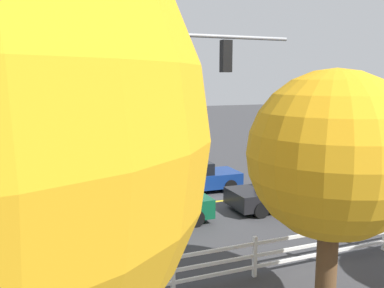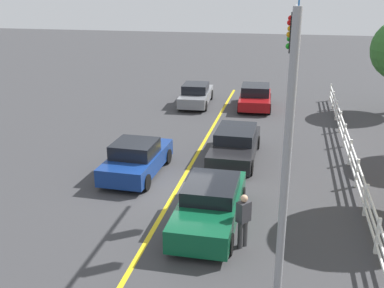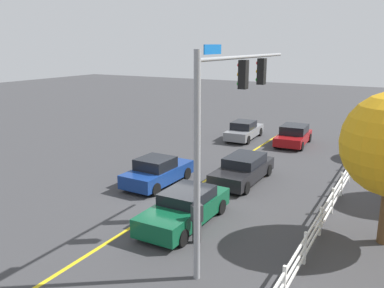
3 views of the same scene
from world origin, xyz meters
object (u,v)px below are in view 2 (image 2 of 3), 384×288
car_0 (137,159)px  car_2 (235,144)px  car_4 (210,204)px  pedestrian (243,219)px  car_1 (255,97)px  car_3 (196,95)px

car_0 → car_2: car_0 is taller
car_4 → pedestrian: (1.20, 1.19, 0.25)m
pedestrian → car_1: bearing=130.9°
car_4 → car_1: bearing=179.3°
car_2 → car_0: bearing=-54.5°
car_3 → car_1: bearing=-92.1°
car_1 → pedestrian: size_ratio=2.53×
car_4 → car_0: bearing=-133.0°
car_0 → pedestrian: 6.67m
car_4 → car_3: bearing=-166.6°
car_3 → pedestrian: size_ratio=2.75×
car_1 → car_2: bearing=-3.7°
car_2 → car_3: size_ratio=1.03×
car_2 → car_4: (5.99, -0.08, 0.00)m
car_0 → car_4: car_0 is taller
car_4 → car_2: bearing=179.3°
car_2 → car_3: bearing=-157.8°
car_0 → car_2: size_ratio=0.89×
car_4 → pedestrian: pedestrian is taller
car_2 → car_3: (-9.25, -3.67, -0.02)m
car_0 → car_3: car_0 is taller
car_2 → pedestrian: bearing=9.3°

